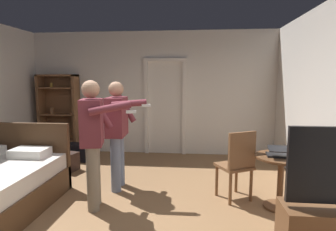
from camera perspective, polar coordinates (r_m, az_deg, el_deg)
ground_plane at (r=3.60m, az=-11.76°, el=-20.73°), size 6.98×6.98×0.00m
wall_back at (r=6.33m, az=-3.29°, el=4.54°), size 5.65×0.12×2.72m
doorway_frame at (r=6.22m, az=-0.58°, el=3.23°), size 0.93×0.08×2.13m
bookshelf at (r=6.80m, az=-21.20°, el=0.90°), size 0.88×0.32×1.78m
side_table at (r=4.00m, az=22.01°, el=-10.79°), size 0.67×0.67×0.70m
laptop at (r=3.87m, az=21.90°, el=-7.10°), size 0.35×0.36×0.15m
bottle_on_table at (r=3.87m, az=24.59°, el=-6.19°), size 0.06×0.06×0.29m
wooden_chair at (r=4.02m, az=13.95°, el=-9.28°), size 0.57×0.57×0.99m
person_blue_shirt at (r=3.74m, az=-14.98°, el=-4.05°), size 0.78×0.57×1.67m
person_striped_shirt at (r=4.32m, az=-10.22°, el=-2.33°), size 0.70×0.62×1.65m
suitcase_dark at (r=5.63m, az=-20.75°, el=-8.68°), size 0.63×0.45×0.33m
suitcase_small at (r=6.17m, az=-18.07°, el=-7.08°), size 0.57×0.37×0.35m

